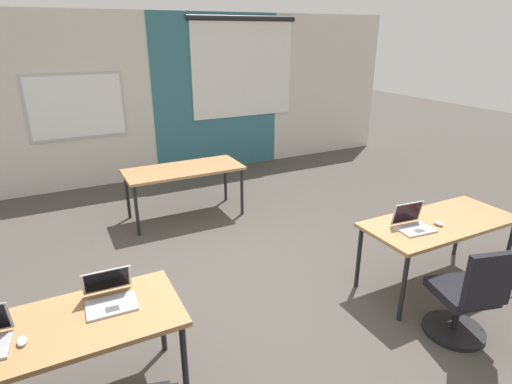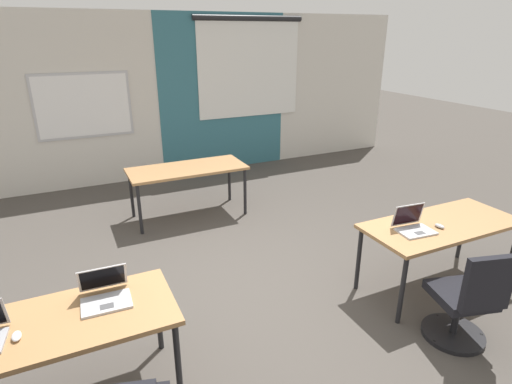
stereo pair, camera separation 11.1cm
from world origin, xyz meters
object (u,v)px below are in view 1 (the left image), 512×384
(desk_far_center, at_px, (184,172))
(laptop_near_right_inner, at_px, (413,223))
(laptop_near_left_inner, at_px, (110,297))
(desk_near_right, at_px, (440,226))
(mouse_near_left_end, at_px, (22,341))
(mouse_near_right_inner, at_px, (438,224))
(chair_near_right_inner, at_px, (466,301))
(desk_near_left, at_px, (56,335))

(desk_far_center, xyz_separation_m, laptop_near_right_inner, (1.36, -2.80, 0.11))
(desk_far_center, relative_size, laptop_near_left_inner, 4.67)
(desk_near_right, xyz_separation_m, mouse_near_left_end, (-3.68, -0.07, 0.08))
(desk_far_center, xyz_separation_m, mouse_near_right_inner, (1.64, -2.87, 0.08))
(desk_near_right, relative_size, chair_near_right_inner, 1.74)
(desk_near_right, bearing_deg, mouse_near_right_inner, -149.28)
(laptop_near_right_inner, distance_m, chair_near_right_inner, 0.82)
(laptop_near_left_inner, relative_size, chair_near_right_inner, 0.37)
(laptop_near_left_inner, relative_size, laptop_near_right_inner, 0.97)
(desk_far_center, distance_m, chair_near_right_inner, 3.75)
(mouse_near_left_end, distance_m, chair_near_right_inner, 3.30)
(laptop_near_left_inner, height_order, laptop_near_right_inner, laptop_near_right_inner)
(desk_near_right, distance_m, chair_near_right_inner, 0.89)
(desk_near_right, bearing_deg, desk_far_center, 122.01)
(laptop_near_left_inner, height_order, chair_near_right_inner, laptop_near_left_inner)
(laptop_near_left_inner, bearing_deg, desk_far_center, 65.12)
(desk_near_right, xyz_separation_m, desk_far_center, (-1.75, 2.80, 0.00))
(desk_far_center, height_order, chair_near_right_inner, chair_near_right_inner)
(mouse_near_left_end, xyz_separation_m, laptop_near_right_inner, (3.29, 0.08, 0.03))
(mouse_near_left_end, bearing_deg, desk_far_center, 56.14)
(laptop_near_left_inner, distance_m, mouse_near_right_inner, 3.03)
(desk_near_right, bearing_deg, desk_near_left, 180.00)
(mouse_near_right_inner, bearing_deg, laptop_near_right_inner, 165.74)
(mouse_near_right_inner, bearing_deg, chair_near_right_inner, -118.12)
(mouse_near_left_end, height_order, laptop_near_right_inner, laptop_near_right_inner)
(mouse_near_left_end, bearing_deg, chair_near_right_inner, -11.21)
(mouse_near_right_inner, bearing_deg, mouse_near_left_end, -179.89)
(laptop_near_left_inner, relative_size, mouse_near_right_inner, 3.26)
(desk_near_left, bearing_deg, chair_near_right_inner, -13.15)
(mouse_near_right_inner, xyz_separation_m, chair_near_right_inner, (-0.34, -0.65, -0.36))
(laptop_near_left_inner, xyz_separation_m, chair_near_right_inner, (2.68, -0.81, -0.39))
(chair_near_right_inner, bearing_deg, mouse_near_right_inner, -102.94)
(desk_near_left, relative_size, laptop_near_left_inner, 4.67)
(laptop_near_right_inner, height_order, mouse_near_right_inner, laptop_near_right_inner)
(mouse_near_left_end, bearing_deg, desk_near_left, 22.31)
(desk_near_right, relative_size, desk_far_center, 1.00)
(desk_near_left, height_order, laptop_near_left_inner, laptop_near_left_inner)
(laptop_near_right_inner, xyz_separation_m, chair_near_right_inner, (-0.07, -0.72, -0.39))
(desk_near_right, distance_m, laptop_near_right_inner, 0.40)
(desk_near_left, height_order, mouse_near_left_end, mouse_near_left_end)
(chair_near_right_inner, bearing_deg, desk_near_left, 2.03)
(laptop_near_right_inner, bearing_deg, mouse_near_right_inner, -8.87)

